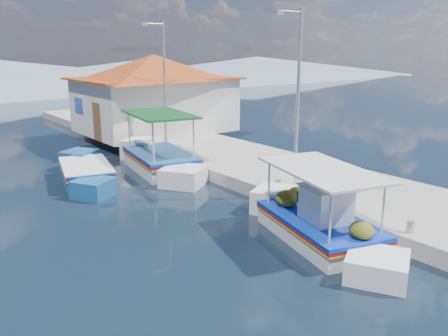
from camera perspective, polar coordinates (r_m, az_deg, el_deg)
ground at (r=12.58m, az=0.32°, el=-9.89°), size 160.00×160.00×0.00m
quay at (r=20.44m, az=3.19°, el=0.46°), size 5.00×44.00×0.50m
bollards at (r=18.50m, az=-0.25°, el=0.27°), size 0.20×17.20×0.30m
main_caique at (r=13.26m, az=11.40°, el=-6.81°), size 3.23×6.67×2.28m
caique_green_canopy at (r=20.54m, az=-8.00°, el=0.89°), size 3.07×7.40×2.81m
caique_blue_hull at (r=19.45m, az=-16.78°, el=-0.74°), size 2.77×5.93×1.09m
harbor_building at (r=27.56m, az=-8.60°, el=9.28°), size 10.49×10.49×4.40m
lamp_post_near at (r=16.02m, az=8.92°, el=9.51°), size 1.21×0.14×6.00m
lamp_post_far at (r=23.18m, az=-7.56°, el=11.03°), size 1.21×0.14×6.00m
mountain_ridge at (r=66.55m, az=-25.90°, el=10.33°), size 171.40×96.00×5.50m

